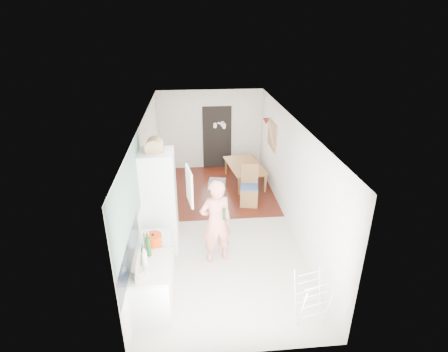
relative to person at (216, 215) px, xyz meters
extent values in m
cube|color=beige|center=(0.18, 1.29, -1.03)|extent=(3.20, 7.00, 0.01)
cube|color=#562015|center=(0.18, 3.14, -1.02)|extent=(3.20, 3.30, 0.01)
cube|color=slate|center=(-1.41, -0.71, 0.82)|extent=(0.02, 3.00, 1.30)
cube|color=black|center=(-1.40, -1.26, 0.12)|extent=(0.02, 1.90, 0.50)
cube|color=black|center=(0.38, 4.77, -0.03)|extent=(0.90, 0.04, 2.00)
cube|color=white|center=(-1.12, -1.26, -0.60)|extent=(0.60, 0.90, 0.86)
cube|color=beige|center=(-1.12, -1.26, -0.14)|extent=(0.62, 0.92, 0.06)
cube|color=white|center=(-1.12, -0.51, -0.59)|extent=(0.60, 0.60, 0.88)
cube|color=silver|center=(-1.12, -0.51, -0.13)|extent=(0.60, 0.60, 0.04)
cube|color=white|center=(-1.09, 0.51, 0.05)|extent=(0.66, 0.66, 2.15)
cube|color=white|center=(-0.48, 0.21, 0.52)|extent=(0.14, 0.56, 0.70)
cube|color=white|center=(-0.78, 0.51, 0.52)|extent=(0.02, 0.52, 0.66)
cube|color=tan|center=(1.76, 3.19, 0.52)|extent=(0.03, 0.90, 0.70)
cube|color=olive|center=(1.75, 3.19, 0.52)|extent=(0.00, 0.94, 0.74)
cone|color=maroon|center=(1.72, 3.84, 0.72)|extent=(0.18, 0.18, 0.16)
imported|color=#F28774|center=(0.00, 0.00, 0.00)|extent=(0.85, 0.66, 2.05)
imported|color=olive|center=(1.11, 3.50, -0.78)|extent=(0.97, 1.49, 0.49)
cube|color=slate|center=(0.19, 2.37, -0.49)|extent=(0.49, 0.49, 0.19)
cylinder|color=red|center=(-1.11, -0.69, -0.02)|extent=(0.30, 0.30, 0.18)
cylinder|color=silver|center=(-1.26, -1.47, -0.05)|extent=(0.23, 0.23, 0.10)
cylinder|color=#153C17|center=(0.14, -0.13, 0.08)|extent=(0.05, 0.05, 0.24)
cylinder|color=#153C17|center=(-1.15, -1.00, 0.06)|extent=(0.09, 0.09, 0.34)
cylinder|color=#153C17|center=(-1.21, -1.19, 0.03)|extent=(0.07, 0.07, 0.28)
cylinder|color=beige|center=(-1.20, -1.22, 0.01)|extent=(0.10, 0.10, 0.23)
cylinder|color=tan|center=(-1.19, -0.74, 0.00)|extent=(0.06, 0.06, 0.22)
cylinder|color=tan|center=(-1.23, -0.78, 0.01)|extent=(0.07, 0.07, 0.23)
camera|label=1|loc=(-0.38, -5.72, 3.39)|focal=28.00mm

